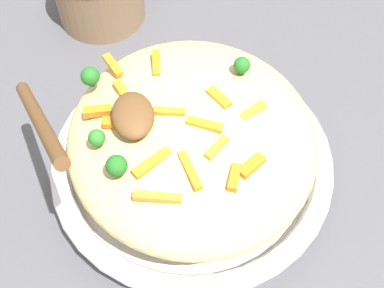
% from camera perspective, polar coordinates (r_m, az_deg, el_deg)
% --- Properties ---
extents(ground_plane, '(2.40, 2.40, 0.00)m').
position_cam_1_polar(ground_plane, '(0.60, 0.00, -3.71)').
color(ground_plane, '#4C4C51').
extents(serving_bowl, '(0.30, 0.30, 0.05)m').
position_cam_1_polar(serving_bowl, '(0.58, 0.00, -2.34)').
color(serving_bowl, silver).
rests_on(serving_bowl, ground_plane).
extents(pasta_mound, '(0.26, 0.25, 0.07)m').
position_cam_1_polar(pasta_mound, '(0.53, 0.00, 0.68)').
color(pasta_mound, '#D1BA7A').
rests_on(pasta_mound, serving_bowl).
extents(carrot_piece_0, '(0.02, 0.03, 0.01)m').
position_cam_1_polar(carrot_piece_0, '(0.49, 2.68, -0.39)').
color(carrot_piece_0, orange).
rests_on(carrot_piece_0, pasta_mound).
extents(carrot_piece_1, '(0.02, 0.03, 0.01)m').
position_cam_1_polar(carrot_piece_1, '(0.50, 1.38, 2.07)').
color(carrot_piece_1, orange).
rests_on(carrot_piece_1, pasta_mound).
extents(carrot_piece_2, '(0.02, 0.04, 0.01)m').
position_cam_1_polar(carrot_piece_2, '(0.46, -3.75, -5.72)').
color(carrot_piece_2, orange).
rests_on(carrot_piece_2, pasta_mound).
extents(carrot_piece_3, '(0.04, 0.02, 0.01)m').
position_cam_1_polar(carrot_piece_3, '(0.47, -0.21, -2.88)').
color(carrot_piece_3, orange).
rests_on(carrot_piece_3, pasta_mound).
extents(carrot_piece_4, '(0.02, 0.03, 0.01)m').
position_cam_1_polar(carrot_piece_4, '(0.52, 6.59, 3.41)').
color(carrot_piece_4, orange).
rests_on(carrot_piece_4, pasta_mound).
extents(carrot_piece_5, '(0.01, 0.03, 0.01)m').
position_cam_1_polar(carrot_piece_5, '(0.52, -10.12, 3.52)').
color(carrot_piece_5, orange).
rests_on(carrot_piece_5, pasta_mound).
extents(carrot_piece_6, '(0.03, 0.04, 0.01)m').
position_cam_1_polar(carrot_piece_6, '(0.48, -4.34, -2.01)').
color(carrot_piece_6, orange).
rests_on(carrot_piece_6, pasta_mound).
extents(carrot_piece_7, '(0.04, 0.02, 0.01)m').
position_cam_1_polar(carrot_piece_7, '(0.53, -7.26, 5.31)').
color(carrot_piece_7, orange).
rests_on(carrot_piece_7, pasta_mound).
extents(carrot_piece_8, '(0.02, 0.04, 0.01)m').
position_cam_1_polar(carrot_piece_8, '(0.51, -7.58, 2.24)').
color(carrot_piece_8, orange).
rests_on(carrot_piece_8, pasta_mound).
extents(carrot_piece_9, '(0.03, 0.02, 0.01)m').
position_cam_1_polar(carrot_piece_9, '(0.47, 4.58, -3.61)').
color(carrot_piece_9, orange).
rests_on(carrot_piece_9, pasta_mound).
extents(carrot_piece_10, '(0.03, 0.02, 0.01)m').
position_cam_1_polar(carrot_piece_10, '(0.56, -8.51, 8.40)').
color(carrot_piece_10, orange).
rests_on(carrot_piece_10, pasta_mound).
extents(carrot_piece_11, '(0.03, 0.02, 0.01)m').
position_cam_1_polar(carrot_piece_11, '(0.52, 2.90, 4.96)').
color(carrot_piece_11, orange).
rests_on(carrot_piece_11, pasta_mound).
extents(carrot_piece_12, '(0.01, 0.03, 0.01)m').
position_cam_1_polar(carrot_piece_12, '(0.51, -2.40, 3.46)').
color(carrot_piece_12, orange).
rests_on(carrot_piece_12, pasta_mound).
extents(carrot_piece_13, '(0.02, 0.03, 0.01)m').
position_cam_1_polar(carrot_piece_13, '(0.48, 6.43, -2.36)').
color(carrot_piece_13, orange).
rests_on(carrot_piece_13, pasta_mound).
extents(carrot_piece_14, '(0.04, 0.01, 0.01)m').
position_cam_1_polar(carrot_piece_14, '(0.56, -3.86, 8.63)').
color(carrot_piece_14, orange).
rests_on(carrot_piece_14, pasta_mound).
extents(broccoli_floret_0, '(0.02, 0.02, 0.02)m').
position_cam_1_polar(broccoli_floret_0, '(0.47, -8.10, -2.35)').
color(broccoli_floret_0, '#205B1C').
rests_on(broccoli_floret_0, pasta_mound).
extents(broccoli_floret_1, '(0.02, 0.02, 0.02)m').
position_cam_1_polar(broccoli_floret_1, '(0.54, -10.89, 7.14)').
color(broccoli_floret_1, '#205B1C').
rests_on(broccoli_floret_1, pasta_mound).
extents(broccoli_floret_2, '(0.02, 0.02, 0.02)m').
position_cam_1_polar(broccoli_floret_2, '(0.49, -10.21, 0.64)').
color(broccoli_floret_2, '#296820').
rests_on(broccoli_floret_2, pasta_mound).
extents(broccoli_floret_3, '(0.02, 0.02, 0.02)m').
position_cam_1_polar(broccoli_floret_3, '(0.54, 5.38, 8.41)').
color(broccoli_floret_3, '#205B1C').
rests_on(broccoli_floret_3, pasta_mound).
extents(serving_spoon, '(0.16, 0.13, 0.10)m').
position_cam_1_polar(serving_spoon, '(0.48, -10.04, 2.91)').
color(serving_spoon, brown).
rests_on(serving_spoon, pasta_mound).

